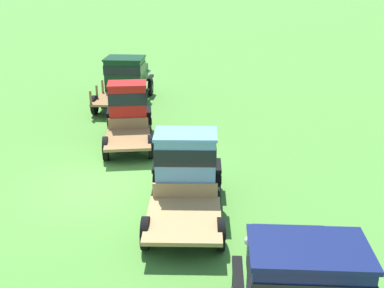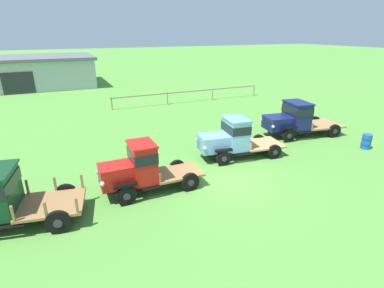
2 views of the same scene
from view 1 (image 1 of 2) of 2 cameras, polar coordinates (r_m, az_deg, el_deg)
The scene contains 4 objects.
ground_plane at distance 15.18m, azimuth -11.00°, elevation -4.86°, with size 240.00×240.00×0.00m, color #518E38.
vintage_truck_foreground_near at distance 23.94m, azimuth -7.75°, elevation 7.86°, with size 5.76×2.95×2.20m.
vintage_truck_second_in_line at distance 18.53m, azimuth -7.56°, elevation 3.92°, with size 4.55×1.81×2.27m.
vintage_truck_midrow_center at distance 13.25m, azimuth -0.72°, elevation -2.98°, with size 5.06×2.49×2.26m.
Camera 1 is at (13.65, 1.41, 6.50)m, focal length 45.00 mm.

